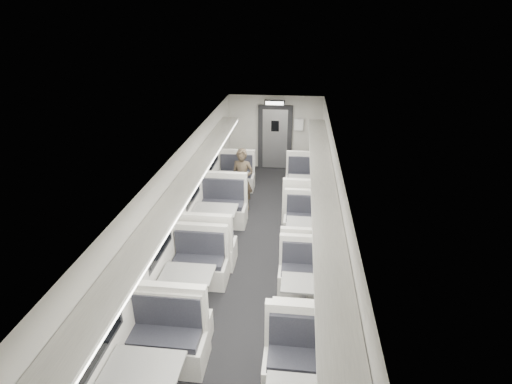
% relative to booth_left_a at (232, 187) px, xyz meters
% --- Properties ---
extents(room, '(3.24, 12.24, 2.64)m').
position_rel_booth_left_a_xyz_m(room, '(1.00, -3.31, 0.82)').
color(room, black).
rests_on(room, ground).
extents(booth_left_a, '(1.05, 2.13, 1.14)m').
position_rel_booth_left_a_xyz_m(booth_left_a, '(0.00, 0.00, 0.00)').
color(booth_left_a, silver).
rests_on(booth_left_a, room).
extents(booth_left_b, '(1.17, 2.36, 1.26)m').
position_rel_booth_left_a_xyz_m(booth_left_b, '(0.00, -2.22, 0.04)').
color(booth_left_b, silver).
rests_on(booth_left_b, room).
extents(booth_left_c, '(1.06, 2.16, 1.16)m').
position_rel_booth_left_a_xyz_m(booth_left_c, '(0.00, -4.50, 0.00)').
color(booth_left_c, silver).
rests_on(booth_left_c, room).
extents(booth_right_a, '(1.10, 2.23, 1.19)m').
position_rel_booth_left_a_xyz_m(booth_right_a, '(2.00, -0.15, 0.02)').
color(booth_right_a, silver).
rests_on(booth_right_a, room).
extents(booth_right_b, '(0.97, 1.97, 1.06)m').
position_rel_booth_left_a_xyz_m(booth_right_b, '(2.00, -2.37, -0.03)').
color(booth_right_b, silver).
rests_on(booth_right_b, room).
extents(booth_right_c, '(0.97, 1.98, 1.06)m').
position_rel_booth_left_a_xyz_m(booth_right_c, '(2.00, -4.45, -0.03)').
color(booth_right_c, silver).
rests_on(booth_right_c, room).
extents(passenger, '(0.67, 0.51, 1.66)m').
position_rel_booth_left_a_xyz_m(passenger, '(0.37, -0.51, 0.45)').
color(passenger, black).
rests_on(passenger, room).
extents(window_a, '(0.02, 1.18, 0.84)m').
position_rel_booth_left_a_xyz_m(window_a, '(-0.49, 0.09, 0.97)').
color(window_a, black).
rests_on(window_a, room).
extents(window_b, '(0.02, 1.18, 0.84)m').
position_rel_booth_left_a_xyz_m(window_b, '(-0.49, -2.11, 0.97)').
color(window_b, black).
rests_on(window_b, room).
extents(window_c, '(0.02, 1.18, 0.84)m').
position_rel_booth_left_a_xyz_m(window_c, '(-0.49, -4.31, 0.97)').
color(window_c, black).
rests_on(window_c, room).
extents(window_d, '(0.02, 1.18, 0.84)m').
position_rel_booth_left_a_xyz_m(window_d, '(-0.49, -6.51, 0.97)').
color(window_d, black).
rests_on(window_d, room).
extents(luggage_rack_left, '(0.46, 10.40, 0.09)m').
position_rel_booth_left_a_xyz_m(luggage_rack_left, '(-0.24, -3.61, 1.53)').
color(luggage_rack_left, silver).
rests_on(luggage_rack_left, room).
extents(luggage_rack_right, '(0.46, 10.40, 0.09)m').
position_rel_booth_left_a_xyz_m(luggage_rack_right, '(2.24, -3.61, 1.53)').
color(luggage_rack_right, silver).
rests_on(luggage_rack_right, room).
extents(vestibule_door, '(1.10, 0.13, 2.10)m').
position_rel_booth_left_a_xyz_m(vestibule_door, '(1.00, 2.62, 0.66)').
color(vestibule_door, black).
rests_on(vestibule_door, room).
extents(exit_sign, '(0.62, 0.12, 0.16)m').
position_rel_booth_left_a_xyz_m(exit_sign, '(1.00, 2.13, 1.90)').
color(exit_sign, black).
rests_on(exit_sign, room).
extents(wall_notice, '(0.32, 0.02, 0.40)m').
position_rel_booth_left_a_xyz_m(wall_notice, '(1.75, 2.61, 1.12)').
color(wall_notice, white).
rests_on(wall_notice, room).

